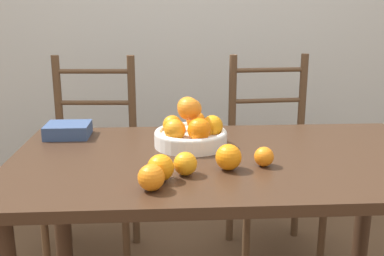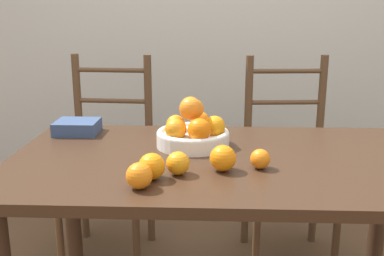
% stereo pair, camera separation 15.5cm
% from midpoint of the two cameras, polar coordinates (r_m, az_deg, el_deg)
% --- Properties ---
extents(wall_back, '(8.00, 0.06, 2.60)m').
position_cam_midpoint_polar(wall_back, '(2.90, -0.83, 15.64)').
color(wall_back, beige).
rests_on(wall_back, ground_plane).
extents(dining_table, '(1.48, 0.83, 0.77)m').
position_cam_midpoint_polar(dining_table, '(1.58, 1.75, -7.54)').
color(dining_table, '#382316').
rests_on(dining_table, ground_plane).
extents(fruit_bowl, '(0.27, 0.27, 0.19)m').
position_cam_midpoint_polar(fruit_bowl, '(1.63, -2.88, -0.32)').
color(fruit_bowl, white).
rests_on(fruit_bowl, dining_table).
extents(orange_loose_0, '(0.08, 0.08, 0.08)m').
position_cam_midpoint_polar(orange_loose_0, '(1.32, -7.39, -5.07)').
color(orange_loose_0, orange).
rests_on(orange_loose_0, dining_table).
extents(orange_loose_1, '(0.08, 0.08, 0.08)m').
position_cam_midpoint_polar(orange_loose_1, '(1.25, -8.76, -6.30)').
color(orange_loose_1, orange).
rests_on(orange_loose_1, dining_table).
extents(orange_loose_2, '(0.08, 0.08, 0.08)m').
position_cam_midpoint_polar(orange_loose_2, '(1.39, 1.50, -3.77)').
color(orange_loose_2, orange).
rests_on(orange_loose_2, dining_table).
extents(orange_loose_3, '(0.06, 0.06, 0.06)m').
position_cam_midpoint_polar(orange_loose_3, '(1.44, 6.10, -3.69)').
color(orange_loose_3, orange).
rests_on(orange_loose_3, dining_table).
extents(orange_loose_4, '(0.07, 0.07, 0.07)m').
position_cam_midpoint_polar(orange_loose_4, '(1.35, -4.13, -4.59)').
color(orange_loose_4, orange).
rests_on(orange_loose_4, dining_table).
extents(chair_left, '(0.44, 0.43, 1.04)m').
position_cam_midpoint_polar(chair_left, '(2.33, -14.35, -5.08)').
color(chair_left, '#513823').
rests_on(chair_left, ground_plane).
extents(chair_right, '(0.45, 0.43, 1.04)m').
position_cam_midpoint_polar(chair_right, '(2.34, 8.38, -4.72)').
color(chair_right, '#513823').
rests_on(chair_right, ground_plane).
extents(book_stack, '(0.17, 0.15, 0.05)m').
position_cam_midpoint_polar(book_stack, '(1.85, -17.80, -0.29)').
color(book_stack, '#334770').
rests_on(book_stack, dining_table).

